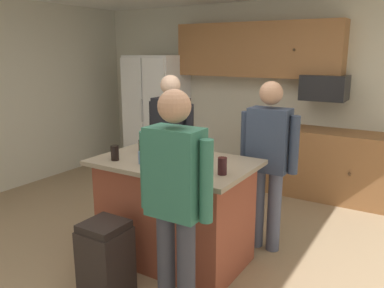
# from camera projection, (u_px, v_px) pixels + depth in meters

# --- Properties ---
(floor) EXTENTS (7.04, 7.04, 0.00)m
(floor) POSITION_uv_depth(u_px,v_px,m) (180.00, 264.00, 3.61)
(floor) COLOR #937A5B
(floor) RESTS_ON ground
(back_wall) EXTENTS (6.40, 0.10, 2.60)m
(back_wall) POSITION_uv_depth(u_px,v_px,m) (286.00, 95.00, 5.63)
(back_wall) COLOR beige
(back_wall) RESTS_ON ground
(cabinet_run_upper) EXTENTS (2.40, 0.38, 0.75)m
(cabinet_run_upper) POSITION_uv_depth(u_px,v_px,m) (256.00, 50.00, 5.53)
(cabinet_run_upper) COLOR #936038
(cabinet_run_lower) EXTENTS (1.80, 0.63, 0.90)m
(cabinet_run_lower) POSITION_uv_depth(u_px,v_px,m) (318.00, 163.00, 5.26)
(cabinet_run_lower) COLOR #936038
(cabinet_run_lower) RESTS_ON ground
(refrigerator) EXTENTS (0.85, 0.76, 1.85)m
(refrigerator) POSITION_uv_depth(u_px,v_px,m) (157.00, 113.00, 6.39)
(refrigerator) COLOR white
(refrigerator) RESTS_ON ground
(microwave_over_range) EXTENTS (0.56, 0.40, 0.32)m
(microwave_over_range) POSITION_uv_depth(u_px,v_px,m) (325.00, 88.00, 5.05)
(microwave_over_range) COLOR black
(kitchen_island) EXTENTS (1.41, 0.91, 0.96)m
(kitchen_island) POSITION_uv_depth(u_px,v_px,m) (175.00, 210.00, 3.60)
(kitchen_island) COLOR brown
(kitchen_island) RESTS_ON ground
(person_guest_left) EXTENTS (0.57, 0.22, 1.64)m
(person_guest_left) POSITION_uv_depth(u_px,v_px,m) (268.00, 156.00, 3.71)
(person_guest_left) COLOR #4C5166
(person_guest_left) RESTS_ON ground
(person_guest_right) EXTENTS (0.57, 0.22, 1.66)m
(person_guest_right) POSITION_uv_depth(u_px,v_px,m) (171.00, 139.00, 4.34)
(person_guest_right) COLOR #4C5166
(person_guest_right) RESTS_ON ground
(person_host_foreground) EXTENTS (0.57, 0.22, 1.68)m
(person_host_foreground) POSITION_uv_depth(u_px,v_px,m) (175.00, 194.00, 2.65)
(person_host_foreground) COLOR #383842
(person_host_foreground) RESTS_ON ground
(glass_stout_tall) EXTENTS (0.07, 0.07, 0.13)m
(glass_stout_tall) POSITION_uv_depth(u_px,v_px,m) (115.00, 153.00, 3.48)
(glass_stout_tall) COLOR black
(glass_stout_tall) RESTS_ON kitchen_island
(glass_dark_ale) EXTENTS (0.07, 0.07, 0.13)m
(glass_dark_ale) POSITION_uv_depth(u_px,v_px,m) (142.00, 146.00, 3.74)
(glass_dark_ale) COLOR black
(glass_dark_ale) RESTS_ON kitchen_island
(mug_blue_stoneware) EXTENTS (0.12, 0.08, 0.11)m
(mug_blue_stoneware) POSITION_uv_depth(u_px,v_px,m) (167.00, 147.00, 3.77)
(mug_blue_stoneware) COLOR #4C6B99
(mug_blue_stoneware) RESTS_ON kitchen_island
(tumbler_amber) EXTENTS (0.07, 0.07, 0.14)m
(tumbler_amber) POSITION_uv_depth(u_px,v_px,m) (154.00, 149.00, 3.61)
(tumbler_amber) COLOR black
(tumbler_amber) RESTS_ON kitchen_island
(mug_ceramic_white) EXTENTS (0.12, 0.08, 0.11)m
(mug_ceramic_white) POSITION_uv_depth(u_px,v_px,m) (143.00, 158.00, 3.38)
(mug_ceramic_white) COLOR #4C6B99
(mug_ceramic_white) RESTS_ON kitchen_island
(glass_short_whisky) EXTENTS (0.07, 0.07, 0.14)m
(glass_short_whisky) POSITION_uv_depth(u_px,v_px,m) (222.00, 166.00, 3.08)
(glass_short_whisky) COLOR black
(glass_short_whisky) RESTS_ON kitchen_island
(glass_pilsner) EXTENTS (0.07, 0.07, 0.15)m
(glass_pilsner) POSITION_uv_depth(u_px,v_px,m) (187.00, 165.00, 3.10)
(glass_pilsner) COLOR black
(glass_pilsner) RESTS_ON kitchen_island
(serving_tray) EXTENTS (0.44, 0.30, 0.04)m
(serving_tray) POSITION_uv_depth(u_px,v_px,m) (182.00, 160.00, 3.43)
(serving_tray) COLOR #B7B7BC
(serving_tray) RESTS_ON kitchen_island
(trash_bin) EXTENTS (0.34, 0.34, 0.61)m
(trash_bin) POSITION_uv_depth(u_px,v_px,m) (106.00, 258.00, 3.12)
(trash_bin) COLOR black
(trash_bin) RESTS_ON ground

